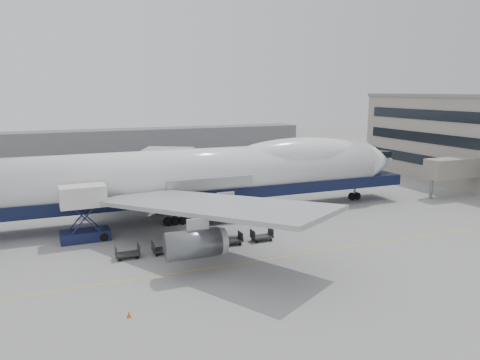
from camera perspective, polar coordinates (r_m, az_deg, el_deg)
name	(u,v)px	position (r m, az deg, el deg)	size (l,w,h in m)	color
ground	(228,244)	(50.72, -1.47, -7.76)	(260.00, 260.00, 0.00)	gray
apron_line	(250,262)	(45.49, 1.27, -9.99)	(60.00, 0.15, 0.01)	gold
hangar	(81,145)	(115.83, -18.79, 4.00)	(110.00, 8.00, 7.00)	slate
airliner	(199,174)	(60.55, -4.99, 0.77)	(67.00, 55.30, 19.98)	white
catering_truck	(84,210)	(53.56, -18.52, -3.48)	(5.26, 3.74, 6.14)	#161D44
traffic_cone	(129,314)	(36.18, -13.39, -15.64)	(0.34, 0.34, 0.50)	#FF530D
dolly_0	(128,253)	(47.59, -13.55, -8.67)	(2.30, 1.35, 1.30)	#2D2D30
dolly_1	(164,249)	(48.22, -9.25, -8.25)	(2.30, 1.35, 1.30)	#2D2D30
dolly_2	(198,244)	(49.10, -5.10, -7.79)	(2.30, 1.35, 1.30)	#2D2D30
dolly_3	(231,240)	(50.23, -1.12, -7.31)	(2.30, 1.35, 1.30)	#2D2D30
dolly_4	(262,236)	(51.59, 2.66, -6.83)	(2.30, 1.35, 1.30)	#2D2D30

